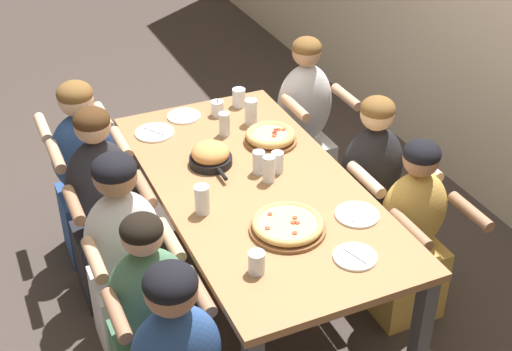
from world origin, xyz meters
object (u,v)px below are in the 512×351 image
cocktail_glass_blue (217,109)px  drinking_glass_a (202,201)px  diner_near_center (126,262)px  diner_near_midright (151,323)px  drinking_glass_b (257,264)px  drinking_glass_c (251,113)px  drinking_glass_d (225,126)px  diner_far_midright (410,239)px  empty_plate_b (155,133)px  diner_far_center (369,196)px  diner_near_midleft (105,215)px  pizza_board_second (270,137)px  drinking_glass_g (269,171)px  drinking_glass_f (239,99)px  drinking_glass_h (277,163)px  empty_plate_d (184,116)px  pizza_board_main (288,225)px  empty_plate_a (355,257)px  diner_far_left (304,130)px  skillet_bowl (211,155)px  drinking_glass_e (259,164)px  empty_plate_c (357,215)px  diner_near_left (87,178)px

cocktail_glass_blue → drinking_glass_a: bearing=-25.6°
diner_near_center → diner_near_midright: (0.41, 0.00, -0.04)m
drinking_glass_b → drinking_glass_c: 1.29m
drinking_glass_d → diner_far_midright: bearing=35.6°
empty_plate_b → drinking_glass_d: bearing=64.1°
drinking_glass_d → diner_far_center: bearing=51.8°
diner_far_center → diner_near_midleft: 1.43m
pizza_board_second → drinking_glass_g: bearing=-26.0°
cocktail_glass_blue → pizza_board_second: bearing=19.6°
drinking_glass_b → diner_far_midright: (-0.23, 0.96, -0.34)m
drinking_glass_f → empty_plate_b: bearing=-78.0°
drinking_glass_a → diner_near_midright: bearing=-50.2°
drinking_glass_f → drinking_glass_g: (0.82, -0.18, 0.01)m
drinking_glass_f → drinking_glass_h: size_ratio=0.96×
empty_plate_d → drinking_glass_h: drinking_glass_h is taller
pizza_board_main → diner_far_center: (-0.42, 0.71, -0.30)m
empty_plate_a → diner_far_midright: 0.69m
pizza_board_main → diner_far_left: (-1.20, 0.71, -0.29)m
skillet_bowl → drinking_glass_e: (0.17, 0.19, 0.00)m
drinking_glass_d → drinking_glass_e: (0.43, 0.01, -0.00)m
diner_near_center → empty_plate_b: bearing=61.5°
pizza_board_second → skillet_bowl: skillet_bowl is taller
drinking_glass_h → diner_near_midright: 1.02m
diner_far_midright → diner_near_midleft: bearing=-29.4°
drinking_glass_d → drinking_glass_g: 0.53m
pizza_board_second → drinking_glass_h: size_ratio=2.55×
diner_near_center → drinking_glass_a: bearing=-15.7°
cocktail_glass_blue → drinking_glass_g: drinking_glass_g is taller
empty_plate_b → diner_near_midright: 1.21m
empty_plate_b → drinking_glass_e: (0.60, 0.36, 0.05)m
pizza_board_main → empty_plate_c: 0.35m
drinking_glass_h → diner_far_center: diner_far_center is taller
empty_plate_d → diner_near_left: size_ratio=0.17×
diner_near_left → empty_plate_a: bearing=-60.6°
diner_far_midright → cocktail_glass_blue: bearing=-62.2°
drinking_glass_h → diner_near_center: 0.89m
drinking_glass_a → drinking_glass_b: (0.49, 0.06, -0.02)m
empty_plate_d → diner_far_left: (0.01, 0.78, -0.26)m
pizza_board_second → diner_far_left: (-0.46, 0.45, -0.29)m
drinking_glass_c → drinking_glass_d: 0.19m
empty_plate_c → drinking_glass_d: bearing=-164.0°
drinking_glass_f → diner_far_midright: diner_far_midright is taller
drinking_glass_b → drinking_glass_e: bearing=155.1°
drinking_glass_h → diner_near_midleft: bearing=-112.0°
skillet_bowl → diner_far_center: diner_far_center is taller
drinking_glass_g → diner_near_midleft: size_ratio=0.12×
drinking_glass_b → drinking_glass_e: drinking_glass_e is taller
drinking_glass_d → diner_near_center: size_ratio=0.12×
empty_plate_a → drinking_glass_d: drinking_glass_d is taller
diner_near_center → diner_far_midright: diner_near_center is taller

